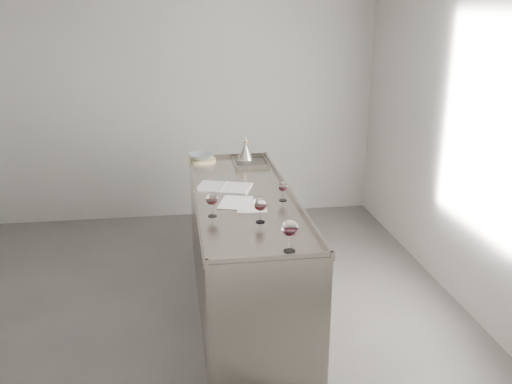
{
  "coord_description": "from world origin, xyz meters",
  "views": [
    {
      "loc": [
        -0.02,
        -3.84,
        2.33
      ],
      "look_at": [
        0.57,
        0.13,
        1.02
      ],
      "focal_mm": 40.0,
      "sensor_mm": 36.0,
      "label": 1
    }
  ],
  "objects": [
    {
      "name": "wine_glass_right",
      "position": [
        0.64,
        -0.78,
        1.08
      ],
      "size": [
        0.1,
        0.1,
        0.2
      ],
      "rotation": [
        0.0,
        0.0,
        -0.11
      ],
      "color": "white",
      "rests_on": "counter"
    },
    {
      "name": "wine_funnel",
      "position": [
        0.65,
        1.38,
        1.01
      ],
      "size": [
        0.15,
        0.15,
        0.22
      ],
      "rotation": [
        0.0,
        0.0,
        0.43
      ],
      "color": "#B0A59C",
      "rests_on": "counter"
    },
    {
      "name": "room_shell",
      "position": [
        0.0,
        0.0,
        1.4
      ],
      "size": [
        4.54,
        5.04,
        2.84
      ],
      "color": "#4C4A47",
      "rests_on": "ground"
    },
    {
      "name": "counter",
      "position": [
        0.5,
        0.3,
        0.47
      ],
      "size": [
        0.77,
        2.42,
        0.97
      ],
      "color": "gray",
      "rests_on": "ground"
    },
    {
      "name": "trivet",
      "position": [
        0.23,
        1.38,
        0.95
      ],
      "size": [
        0.29,
        0.29,
        0.02
      ],
      "primitive_type": "cylinder",
      "rotation": [
        0.0,
        0.0,
        -0.02
      ],
      "color": "beige",
      "rests_on": "counter"
    },
    {
      "name": "loose_paper_under",
      "position": [
        0.42,
        0.14,
        0.94
      ],
      "size": [
        0.3,
        0.36,
        0.0
      ],
      "primitive_type": "cube",
      "rotation": [
        0.0,
        0.0,
        -0.29
      ],
      "color": "white",
      "rests_on": "counter"
    },
    {
      "name": "wine_glass_left",
      "position": [
        0.23,
        -0.12,
        1.06
      ],
      "size": [
        0.09,
        0.09,
        0.18
      ],
      "rotation": [
        0.0,
        0.0,
        -0.19
      ],
      "color": "white",
      "rests_on": "counter"
    },
    {
      "name": "notebook",
      "position": [
        0.36,
        0.51,
        0.95
      ],
      "size": [
        0.49,
        0.41,
        0.02
      ],
      "rotation": [
        0.0,
        0.0,
        -0.32
      ],
      "color": "white",
      "rests_on": "counter"
    },
    {
      "name": "loose_paper_top",
      "position": [
        0.52,
        0.06,
        0.94
      ],
      "size": [
        0.23,
        0.32,
        0.0
      ],
      "primitive_type": "cube",
      "rotation": [
        0.0,
        0.0,
        -0.07
      ],
      "color": "silver",
      "rests_on": "counter"
    },
    {
      "name": "wine_glass_middle",
      "position": [
        0.54,
        -0.28,
        1.06
      ],
      "size": [
        0.09,
        0.09,
        0.18
      ],
      "rotation": [
        0.0,
        0.0,
        0.19
      ],
      "color": "white",
      "rests_on": "counter"
    },
    {
      "name": "wine_glass_small",
      "position": [
        0.78,
        0.14,
        1.05
      ],
      "size": [
        0.07,
        0.07,
        0.15
      ],
      "rotation": [
        0.0,
        0.0,
        -0.39
      ],
      "color": "white",
      "rests_on": "counter"
    },
    {
      "name": "ceramic_bowl",
      "position": [
        0.23,
        1.38,
        0.99
      ],
      "size": [
        0.25,
        0.25,
        0.05
      ],
      "primitive_type": "imported",
      "rotation": [
        0.0,
        0.0,
        0.14
      ],
      "color": "gray",
      "rests_on": "trivet"
    }
  ]
}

